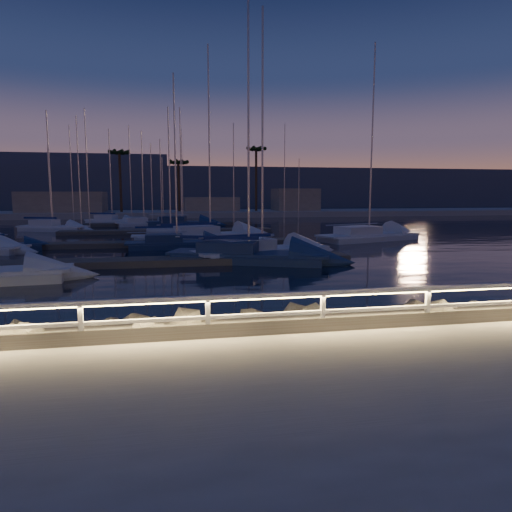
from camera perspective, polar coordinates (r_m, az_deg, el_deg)
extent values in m
plane|color=#AFA79E|center=(11.62, -11.01, -10.18)|extent=(400.00, 400.00, 0.00)
cube|color=#AFA79E|center=(9.31, -11.01, -15.48)|extent=(240.00, 5.00, 0.20)
cube|color=#605C52|center=(13.14, -10.96, -9.42)|extent=(240.00, 3.45, 1.29)
plane|color=black|center=(91.15, -10.91, 5.04)|extent=(320.00, 320.00, 0.00)
plane|color=black|center=(12.04, -10.85, -15.62)|extent=(400.00, 400.00, 0.00)
cube|color=white|center=(11.66, -21.04, -7.92)|extent=(0.11, 0.11, 1.00)
cube|color=white|center=(11.51, -6.04, -7.65)|extent=(0.11, 0.11, 1.00)
cube|color=white|center=(12.11, 8.35, -6.90)|extent=(0.11, 0.11, 1.00)
cube|color=white|center=(13.38, 20.65, -5.91)|extent=(0.11, 0.11, 1.00)
cube|color=white|center=(11.35, -11.14, -5.37)|extent=(44.00, 0.12, 0.12)
cube|color=white|center=(11.47, -11.07, -7.80)|extent=(44.00, 0.09, 0.09)
cube|color=#FFE072|center=(11.35, -11.13, -5.78)|extent=(44.00, 0.04, 0.03)
sphere|color=#605C52|center=(15.67, 29.21, -6.36)|extent=(0.82, 0.82, 0.82)
sphere|color=#605C52|center=(14.30, -17.18, -8.80)|extent=(0.70, 0.70, 0.70)
cube|color=#5F564E|center=(27.34, -10.93, -0.66)|extent=(22.00, 2.00, 0.40)
cube|color=#5F564E|center=(37.27, -10.93, 1.56)|extent=(22.00, 2.00, 0.40)
cube|color=#5F564E|center=(49.22, -10.92, 3.05)|extent=(22.00, 2.00, 0.40)
cube|color=#5F564E|center=(61.18, -10.92, 3.95)|extent=(22.00, 2.00, 0.40)
cube|color=#AFA79E|center=(85.14, -10.92, 5.13)|extent=(160.00, 14.00, 1.20)
cube|color=gray|center=(86.98, -22.96, 6.03)|extent=(14.00, 8.00, 4.00)
cube|color=gray|center=(86.45, -5.61, 6.27)|extent=(10.00, 6.00, 3.00)
cube|color=gray|center=(88.36, 4.91, 6.83)|extent=(8.00, 7.00, 4.60)
cylinder|color=#483422|center=(83.48, -16.59, 8.92)|extent=(0.44, 0.44, 10.50)
cylinder|color=#483422|center=(84.09, -9.63, 8.61)|extent=(0.44, 0.44, 9.00)
cylinder|color=#483422|center=(84.60, 0.02, 9.55)|extent=(0.44, 0.44, 11.50)
cube|color=#3C465D|center=(141.06, -10.96, 7.84)|extent=(220.00, 30.00, 14.00)
cube|color=navy|center=(38.15, -29.38, 0.76)|extent=(5.90, 3.15, 0.48)
cube|color=silver|center=(29.81, 0.78, 0.07)|extent=(9.01, 5.51, 0.62)
cube|color=silver|center=(29.76, 0.79, 0.82)|extent=(9.54, 5.34, 0.17)
cube|color=silver|center=(29.12, -1.22, 1.44)|extent=(3.84, 3.11, 0.73)
cylinder|color=#A3A3A8|center=(29.79, 0.81, 15.35)|extent=(0.13, 0.13, 14.84)
cylinder|color=#A3A3A8|center=(28.79, -2.26, 2.49)|extent=(5.07, 1.85, 0.09)
cube|color=navy|center=(27.90, -0.91, -0.46)|extent=(9.51, 6.22, 0.61)
cube|color=navy|center=(27.85, -0.92, 0.33)|extent=(10.04, 6.09, 0.17)
cube|color=navy|center=(28.10, -3.42, 1.17)|extent=(4.11, 3.43, 0.72)
cylinder|color=#A3A3A8|center=(27.95, -0.95, 16.73)|extent=(0.13, 0.13, 15.70)
cylinder|color=#A3A3A8|center=(28.21, -4.66, 2.31)|extent=(5.26, 2.23, 0.09)
cube|color=navy|center=(35.44, -9.82, 1.19)|extent=(7.15, 2.52, 0.51)
cube|color=navy|center=(35.40, -9.83, 1.72)|extent=(7.73, 2.18, 0.14)
cube|color=navy|center=(35.35, -11.44, 2.20)|extent=(2.80, 1.83, 0.60)
cylinder|color=#A3A3A8|center=(35.30, -10.07, 11.87)|extent=(0.11, 0.11, 12.33)
cylinder|color=#A3A3A8|center=(35.30, -12.26, 2.93)|extent=(4.44, 0.17, 0.07)
cube|color=silver|center=(42.05, 13.91, 2.10)|extent=(9.85, 5.96, 0.63)
cube|color=silver|center=(42.02, 13.93, 2.64)|extent=(10.44, 5.77, 0.17)
cube|color=silver|center=(41.10, 12.63, 3.13)|extent=(4.19, 3.38, 0.74)
cylinder|color=#A3A3A8|center=(42.12, 14.31, 13.86)|extent=(0.14, 0.14, 16.22)
cylinder|color=#A3A3A8|center=(40.63, 11.98, 3.90)|extent=(5.56, 1.97, 0.09)
cube|color=silver|center=(55.77, -24.02, 3.00)|extent=(7.54, 4.68, 0.61)
cube|color=silver|center=(55.75, -24.04, 3.40)|extent=(7.98, 4.55, 0.17)
cube|color=silver|center=(56.27, -24.91, 3.78)|extent=(3.23, 2.63, 0.72)
cylinder|color=#A3A3A8|center=(55.69, -24.41, 9.90)|extent=(0.13, 0.13, 12.43)
cylinder|color=#A3A3A8|center=(56.52, -25.36, 4.33)|extent=(4.24, 1.61, 0.09)
cube|color=silver|center=(41.44, -10.57, 2.12)|extent=(6.40, 2.28, 0.49)
cube|color=silver|center=(41.41, -10.58, 2.55)|extent=(6.92, 1.98, 0.13)
cube|color=silver|center=(41.36, -11.81, 2.95)|extent=(2.51, 1.65, 0.58)
cylinder|color=#A3A3A8|center=(41.29, -10.78, 10.31)|extent=(0.11, 0.11, 11.02)
cylinder|color=#A3A3A8|center=(41.33, -12.44, 3.55)|extent=(3.97, 0.17, 0.07)
cube|color=navy|center=(60.12, -9.22, 3.88)|extent=(8.61, 4.42, 0.59)
cube|color=navy|center=(60.10, -9.23, 4.24)|extent=(9.19, 4.17, 0.16)
cube|color=navy|center=(60.30, -10.31, 4.58)|extent=(3.56, 2.69, 0.70)
cylinder|color=#A3A3A8|center=(60.10, -9.38, 11.14)|extent=(0.13, 0.13, 14.26)
cylinder|color=#A3A3A8|center=(60.39, -10.85, 5.08)|extent=(5.04, 1.18, 0.09)
cube|color=silver|center=(41.21, -5.71, 2.18)|extent=(9.77, 5.42, 0.62)
cube|color=silver|center=(41.17, -5.72, 2.73)|extent=(10.40, 5.17, 0.17)
cube|color=silver|center=(40.71, -7.43, 3.20)|extent=(4.09, 3.19, 0.74)
cylinder|color=#A3A3A8|center=(41.26, -5.88, 14.11)|extent=(0.14, 0.14, 16.12)
cylinder|color=#A3A3A8|center=(40.47, -8.31, 3.96)|extent=(5.63, 1.61, 0.09)
cube|color=silver|center=(66.46, -17.50, 3.98)|extent=(7.34, 4.88, 0.59)
cube|color=silver|center=(66.43, -17.51, 4.31)|extent=(7.74, 4.79, 0.16)
cube|color=silver|center=(66.90, -18.25, 4.62)|extent=(3.18, 2.67, 0.70)
cylinder|color=#A3A3A8|center=(66.38, -17.73, 9.63)|extent=(0.13, 0.13, 12.13)
cylinder|color=#A3A3A8|center=(67.12, -18.63, 5.08)|extent=(4.05, 1.79, 0.09)
cube|color=silver|center=(60.80, -13.80, 3.80)|extent=(6.90, 3.74, 0.51)
cube|color=silver|center=(60.78, -13.81, 4.10)|extent=(7.35, 3.55, 0.14)
cube|color=silver|center=(60.59, -14.67, 4.37)|extent=(2.88, 2.22, 0.60)
cylinder|color=#A3A3A8|center=(60.70, -13.99, 9.56)|extent=(0.11, 0.11, 11.39)
cylinder|color=#A3A3A8|center=(60.48, -15.11, 4.79)|extent=(3.99, 1.08, 0.07)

